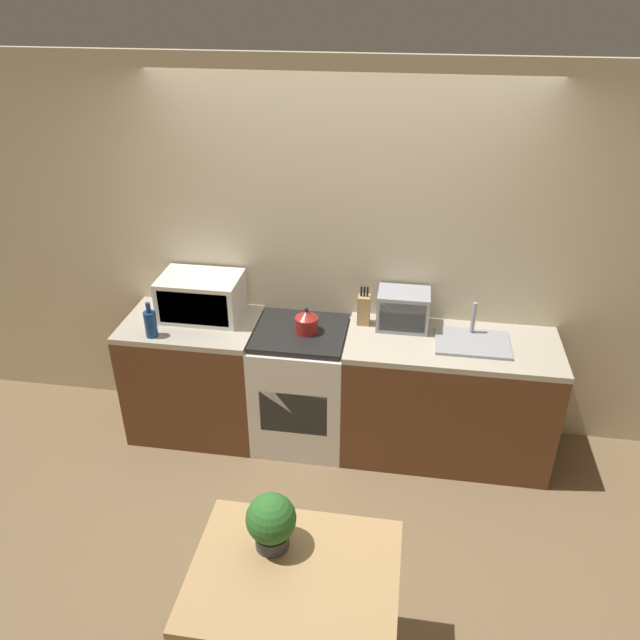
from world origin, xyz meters
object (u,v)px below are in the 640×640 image
Objects in this scene: microwave at (201,297)px; toaster_oven at (403,310)px; bottle at (151,323)px; stove_range at (301,386)px; dining_table at (294,588)px; kettle at (307,321)px.

toaster_oven is (1.39, 0.06, -0.02)m from microwave.
bottle is (-0.25, -0.32, -0.05)m from microwave.
toaster_oven is at bearing 13.20° from bottle.
dining_table is (0.30, -1.79, 0.21)m from stove_range.
kettle is at bearing 12.04° from bottle.
dining_table is (1.01, -1.89, -0.39)m from microwave.
bottle is 0.27× the size of dining_table.
microwave reaches higher than kettle.
microwave is (-0.76, 0.11, 0.07)m from kettle.
toaster_oven is at bearing 15.04° from kettle.
toaster_oven reaches higher than bottle.
toaster_oven is 2.03m from dining_table.
dining_table is at bearing -80.54° from stove_range.
kettle is at bearing 98.11° from dining_table.
microwave is at bearing 172.04° from kettle.
microwave is (-0.71, 0.10, 0.60)m from stove_range.
stove_range is 1.64× the size of microwave.
dining_table is (-0.38, -1.96, -0.37)m from toaster_oven.
kettle is (0.04, -0.00, 0.53)m from stove_range.
kettle is 0.65m from toaster_oven.
stove_range is 0.53m from kettle.
stove_range is at bearing 99.46° from dining_table.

